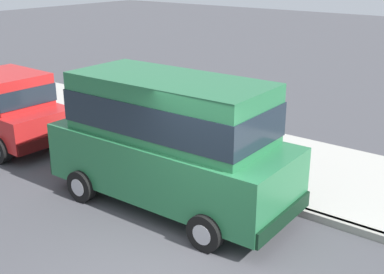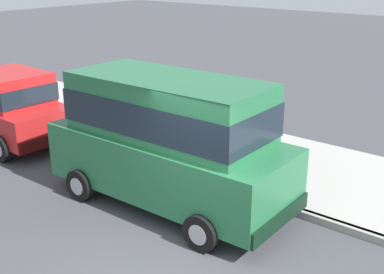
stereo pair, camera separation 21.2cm
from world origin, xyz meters
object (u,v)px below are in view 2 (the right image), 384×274
Objects in this scene: car_red_hatchback at (9,106)px; dog_grey at (219,124)px; car_green_van at (169,136)px; fire_hydrant at (103,124)px.

dog_grey is at bearing -48.96° from car_red_hatchback.
car_green_van is 7.21× the size of dog_grey.
car_green_van is at bearing -158.52° from dog_grey.
fire_hydrant is (-2.04, 2.27, 0.05)m from dog_grey.
dog_grey is (3.61, 1.42, -0.97)m from car_green_van.
fire_hydrant reaches higher than dog_grey.
car_green_van is at bearing -113.15° from fire_hydrant.
fire_hydrant is at bearing 131.92° from dog_grey.
car_red_hatchback is 5.62× the size of dog_grey.
car_red_hatchback is at bearing 89.56° from car_green_van.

